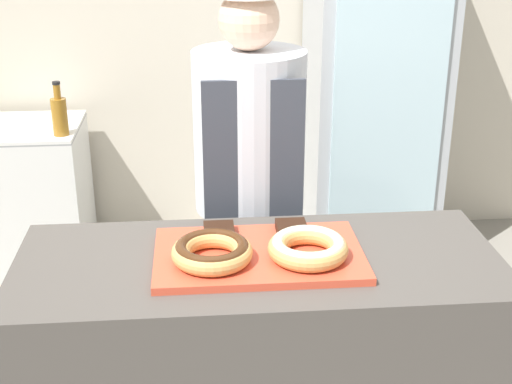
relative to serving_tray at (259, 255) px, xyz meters
name	(u,v)px	position (x,y,z in m)	size (l,w,h in m)	color
wall_back	(224,8)	(0.00, 2.13, 0.45)	(8.00, 0.06, 2.70)	beige
display_counter	(259,379)	(0.00, 0.00, -0.46)	(1.49, 0.62, 0.89)	#4C4742
serving_tray	(259,255)	(0.00, 0.00, 0.00)	(0.63, 0.39, 0.02)	#D84C33
donut_chocolate_glaze	(212,251)	(-0.14, -0.05, 0.05)	(0.24, 0.24, 0.06)	tan
donut_light_glaze	(308,247)	(0.14, -0.05, 0.05)	(0.24, 0.24, 0.06)	tan
brownie_back_left	(219,231)	(-0.12, 0.13, 0.03)	(0.10, 0.10, 0.03)	black
brownie_back_right	(291,228)	(0.12, 0.13, 0.03)	(0.10, 0.10, 0.03)	black
baker_person	(250,192)	(0.02, 0.59, -0.03)	(0.42, 0.42, 1.66)	#4C4C51
beverage_fridge	(373,91)	(0.77, 1.74, 0.06)	(0.68, 0.66, 1.91)	#ADB2B7
chest_freezer	(7,197)	(-1.22, 1.75, -0.49)	(0.85, 0.57, 0.81)	silver
bottle_amber_b	(59,115)	(-0.86, 1.57, 0.01)	(0.08, 0.08, 0.27)	#99661E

